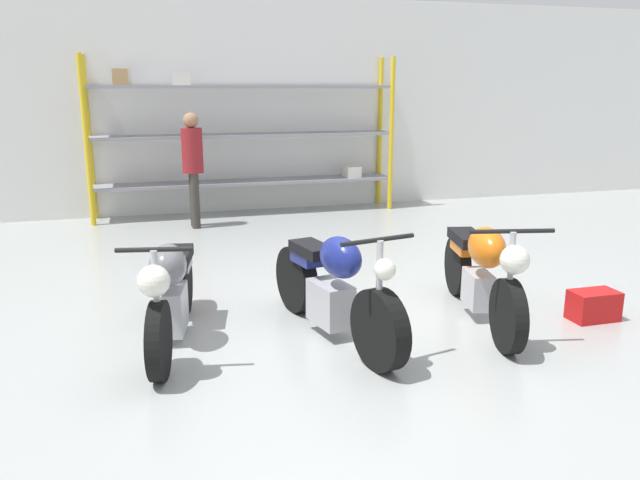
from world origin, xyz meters
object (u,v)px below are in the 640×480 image
object	(u,v)px
motorcycle_grey	(171,290)
toolbox	(594,306)
motorcycle_orange	(482,269)
shelving_rack	(241,132)
motorcycle_blue	(333,288)
person_browsing	(193,160)

from	to	relation	value
motorcycle_grey	toolbox	xyz separation A→B (m)	(3.82, -0.52, -0.33)
motorcycle_orange	motorcycle_grey	bearing A→B (deg)	-82.95
shelving_rack	motorcycle_blue	distance (m)	5.67
shelving_rack	toolbox	world-z (taller)	shelving_rack
motorcycle_orange	toolbox	world-z (taller)	motorcycle_orange
motorcycle_blue	motorcycle_orange	world-z (taller)	motorcycle_blue
motorcycle_grey	person_browsing	distance (m)	4.59
shelving_rack	toolbox	size ratio (longest dim) A/B	11.54
motorcycle_blue	motorcycle_orange	bearing A→B (deg)	77.85
motorcycle_blue	toolbox	xyz separation A→B (m)	(2.46, -0.28, -0.31)
motorcycle_grey	motorcycle_orange	distance (m)	2.79
motorcycle_grey	toolbox	size ratio (longest dim) A/B	4.56
toolbox	motorcycle_orange	bearing A→B (deg)	164.83
shelving_rack	motorcycle_grey	distance (m)	5.61
motorcycle_grey	person_browsing	world-z (taller)	person_browsing
motorcycle_orange	person_browsing	distance (m)	5.27
person_browsing	motorcycle_blue	bearing A→B (deg)	97.43
motorcycle_blue	toolbox	world-z (taller)	motorcycle_blue
person_browsing	shelving_rack	bearing A→B (deg)	-138.73
motorcycle_orange	person_browsing	world-z (taller)	person_browsing
shelving_rack	motorcycle_blue	bearing A→B (deg)	-90.95
motorcycle_grey	toolbox	world-z (taller)	motorcycle_grey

